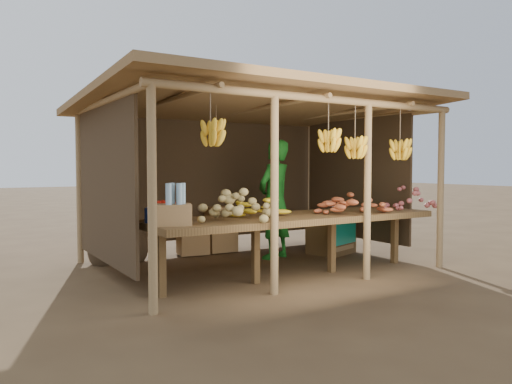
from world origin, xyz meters
TOP-DOWN VIEW (x-y plane):
  - ground at (0.00, 0.00)m, footprint 60.00×60.00m
  - stall_structure at (-0.02, -0.13)m, footprint 4.70×3.50m
  - counter at (0.00, -0.95)m, footprint 3.90×1.05m
  - potato_heap at (-1.01, -1.19)m, footprint 1.10×0.76m
  - sweet_potato_heap at (0.78, -1.18)m, footprint 0.95×0.68m
  - onion_heap at (1.90, -1.12)m, footprint 0.89×0.69m
  - banana_pile at (-0.49, -0.86)m, footprint 0.73×0.57m
  - tomato_basin at (-1.70, -0.80)m, footprint 0.45×0.45m
  - bottle_box at (-1.73, -1.15)m, footprint 0.43×0.38m
  - vendor at (0.52, 0.29)m, footprint 0.78×0.65m
  - tarp_crate at (1.55, 0.17)m, footprint 0.90×0.84m
  - carton_stack at (-0.10, 1.20)m, footprint 1.01×0.42m
  - burlap_sacks at (-1.63, 1.20)m, footprint 0.89×0.47m

SIDE VIEW (x-z plane):
  - ground at x=0.00m, z-range 0.00..0.00m
  - burlap_sacks at x=-1.63m, z-range -0.04..0.59m
  - carton_stack at x=-0.10m, z-range -0.04..0.69m
  - tarp_crate at x=1.55m, z-range -0.08..0.80m
  - counter at x=0.00m, z-range 0.34..1.14m
  - tomato_basin at x=-1.70m, z-range 0.78..1.01m
  - vendor at x=0.52m, z-range 0.00..1.82m
  - bottle_box at x=-1.73m, z-range 0.75..1.19m
  - banana_pile at x=-0.49m, z-range 0.80..1.15m
  - sweet_potato_heap at x=0.78m, z-range 0.80..1.15m
  - onion_heap at x=1.90m, z-range 0.80..1.15m
  - potato_heap at x=-1.01m, z-range 0.80..1.17m
  - stall_structure at x=-0.02m, z-range 0.70..3.13m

